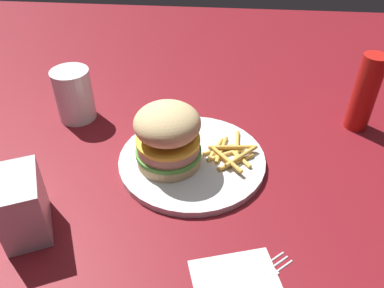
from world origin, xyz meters
name	(u,v)px	position (x,y,z in m)	size (l,w,h in m)	color
ground_plane	(200,163)	(0.00, 0.00, 0.00)	(1.60, 1.60, 0.00)	maroon
plate	(192,160)	(0.01, 0.00, 0.01)	(0.25, 0.25, 0.01)	silver
sandwich	(168,136)	(0.05, 0.01, 0.07)	(0.11, 0.11, 0.11)	tan
fries_pile	(229,153)	(-0.05, -0.01, 0.02)	(0.10, 0.12, 0.01)	gold
drink_glass	(75,98)	(0.26, -0.12, 0.05)	(0.07, 0.07, 0.10)	silver
napkin_dispenser	(22,205)	(0.23, 0.16, 0.05)	(0.09, 0.06, 0.09)	#B7BABF
ketchup_bottle	(365,93)	(-0.29, -0.14, 0.07)	(0.04, 0.04, 0.15)	#B21914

